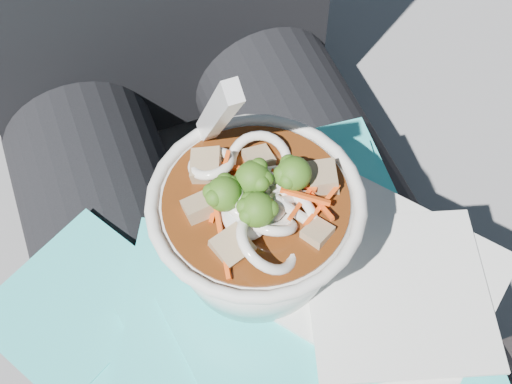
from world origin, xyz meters
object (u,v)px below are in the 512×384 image
object	(u,v)px
lap	(253,297)
plastic_bag	(261,315)
udon_bowl	(256,222)
stone_ledge	(213,293)
person_body	(216,197)

from	to	relation	value
lap	plastic_bag	distance (m)	0.10
udon_bowl	stone_ledge	bearing A→B (deg)	89.68
plastic_bag	person_body	bearing A→B (deg)	84.79
lap	plastic_bag	size ratio (longest dim) A/B	1.29
lap	udon_bowl	xyz separation A→B (m)	(-0.00, -0.01, 0.15)
person_body	udon_bowl	xyz separation A→B (m)	(-0.00, -0.10, 0.12)
stone_ledge	udon_bowl	xyz separation A→B (m)	(-0.00, -0.16, 0.44)
lap	udon_bowl	world-z (taller)	udon_bowl
plastic_bag	lap	bearing A→B (deg)	75.72
stone_ledge	plastic_bag	size ratio (longest dim) A/B	2.68
udon_bowl	plastic_bag	bearing A→B (deg)	-106.57
person_body	plastic_bag	size ratio (longest dim) A/B	2.63
lap	plastic_bag	bearing A→B (deg)	-104.28
stone_ledge	lap	world-z (taller)	lap
stone_ledge	person_body	xyz separation A→B (m)	(-0.00, -0.06, 0.32)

